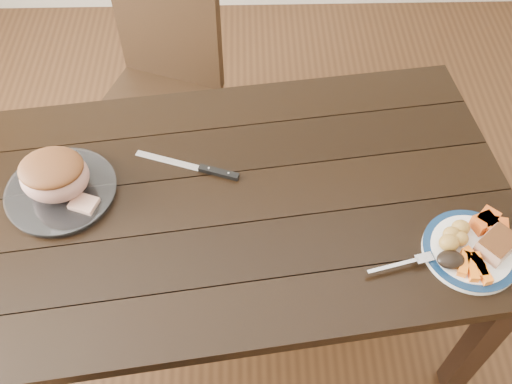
{
  "coord_description": "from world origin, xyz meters",
  "views": [
    {
      "loc": [
        0.06,
        -0.95,
        2.02
      ],
      "look_at": [
        0.08,
        -0.02,
        0.8
      ],
      "focal_mm": 40.0,
      "sensor_mm": 36.0,
      "label": 1
    }
  ],
  "objects_px": {
    "serving_platter": "(62,192)",
    "carving_knife": "(206,169)",
    "dinner_plate": "(471,251)",
    "fork": "(405,263)",
    "roast_joint": "(55,177)",
    "pork_slice": "(497,245)",
    "chair_far": "(161,83)",
    "dining_table": "(229,217)"
  },
  "relations": [
    {
      "from": "dinner_plate",
      "to": "fork",
      "type": "bearing_deg",
      "value": -167.82
    },
    {
      "from": "dinner_plate",
      "to": "dining_table",
      "type": "bearing_deg",
      "value": 163.07
    },
    {
      "from": "pork_slice",
      "to": "roast_joint",
      "type": "height_order",
      "value": "roast_joint"
    },
    {
      "from": "serving_platter",
      "to": "carving_knife",
      "type": "relative_size",
      "value": 0.97
    },
    {
      "from": "pork_slice",
      "to": "serving_platter",
      "type": "bearing_deg",
      "value": 169.1
    },
    {
      "from": "dining_table",
      "to": "serving_platter",
      "type": "bearing_deg",
      "value": 176.98
    },
    {
      "from": "pork_slice",
      "to": "fork",
      "type": "distance_m",
      "value": 0.24
    },
    {
      "from": "serving_platter",
      "to": "fork",
      "type": "distance_m",
      "value": 0.95
    },
    {
      "from": "chair_far",
      "to": "roast_joint",
      "type": "bearing_deg",
      "value": 95.91
    },
    {
      "from": "pork_slice",
      "to": "chair_far",
      "type": "bearing_deg",
      "value": 135.94
    },
    {
      "from": "chair_far",
      "to": "roast_joint",
      "type": "distance_m",
      "value": 0.79
    },
    {
      "from": "roast_joint",
      "to": "fork",
      "type": "bearing_deg",
      "value": -15.61
    },
    {
      "from": "dinner_plate",
      "to": "pork_slice",
      "type": "distance_m",
      "value": 0.06
    },
    {
      "from": "dinner_plate",
      "to": "roast_joint",
      "type": "xyz_separation_m",
      "value": [
        -1.1,
        0.22,
        0.07
      ]
    },
    {
      "from": "serving_platter",
      "to": "fork",
      "type": "height_order",
      "value": "fork"
    },
    {
      "from": "chair_far",
      "to": "carving_knife",
      "type": "height_order",
      "value": "chair_far"
    },
    {
      "from": "chair_far",
      "to": "fork",
      "type": "height_order",
      "value": "chair_far"
    },
    {
      "from": "chair_far",
      "to": "fork",
      "type": "bearing_deg",
      "value": 148.02
    },
    {
      "from": "serving_platter",
      "to": "pork_slice",
      "type": "relative_size",
      "value": 3.27
    },
    {
      "from": "chair_far",
      "to": "carving_knife",
      "type": "bearing_deg",
      "value": 129.38
    },
    {
      "from": "chair_far",
      "to": "serving_platter",
      "type": "height_order",
      "value": "chair_far"
    },
    {
      "from": "chair_far",
      "to": "serving_platter",
      "type": "bearing_deg",
      "value": 95.91
    },
    {
      "from": "dining_table",
      "to": "carving_knife",
      "type": "distance_m",
      "value": 0.15
    },
    {
      "from": "serving_platter",
      "to": "chair_far",
      "type": "bearing_deg",
      "value": 74.84
    },
    {
      "from": "roast_joint",
      "to": "carving_knife",
      "type": "bearing_deg",
      "value": 10.57
    },
    {
      "from": "chair_far",
      "to": "serving_platter",
      "type": "relative_size",
      "value": 3.1
    },
    {
      "from": "dining_table",
      "to": "chair_far",
      "type": "height_order",
      "value": "chair_far"
    },
    {
      "from": "pork_slice",
      "to": "roast_joint",
      "type": "distance_m",
      "value": 1.17
    },
    {
      "from": "dinner_plate",
      "to": "carving_knife",
      "type": "height_order",
      "value": "dinner_plate"
    },
    {
      "from": "dinner_plate",
      "to": "serving_platter",
      "type": "distance_m",
      "value": 1.12
    },
    {
      "from": "roast_joint",
      "to": "carving_knife",
      "type": "distance_m",
      "value": 0.41
    },
    {
      "from": "serving_platter",
      "to": "pork_slice",
      "type": "height_order",
      "value": "pork_slice"
    },
    {
      "from": "fork",
      "to": "roast_joint",
      "type": "distance_m",
      "value": 0.95
    },
    {
      "from": "chair_far",
      "to": "carving_knife",
      "type": "relative_size",
      "value": 3.01
    },
    {
      "from": "roast_joint",
      "to": "dinner_plate",
      "type": "bearing_deg",
      "value": -11.21
    },
    {
      "from": "serving_platter",
      "to": "dinner_plate",
      "type": "bearing_deg",
      "value": -11.21
    },
    {
      "from": "chair_far",
      "to": "dining_table",
      "type": "bearing_deg",
      "value": 131.42
    },
    {
      "from": "fork",
      "to": "carving_knife",
      "type": "distance_m",
      "value": 0.61
    },
    {
      "from": "carving_knife",
      "to": "chair_far",
      "type": "bearing_deg",
      "value": 127.5
    },
    {
      "from": "chair_far",
      "to": "dinner_plate",
      "type": "xyz_separation_m",
      "value": [
        0.91,
        -0.93,
        0.23
      ]
    },
    {
      "from": "dining_table",
      "to": "fork",
      "type": "xyz_separation_m",
      "value": [
        0.45,
        -0.23,
        0.11
      ]
    },
    {
      "from": "chair_far",
      "to": "pork_slice",
      "type": "xyz_separation_m",
      "value": [
        0.96,
        -0.93,
        0.27
      ]
    }
  ]
}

